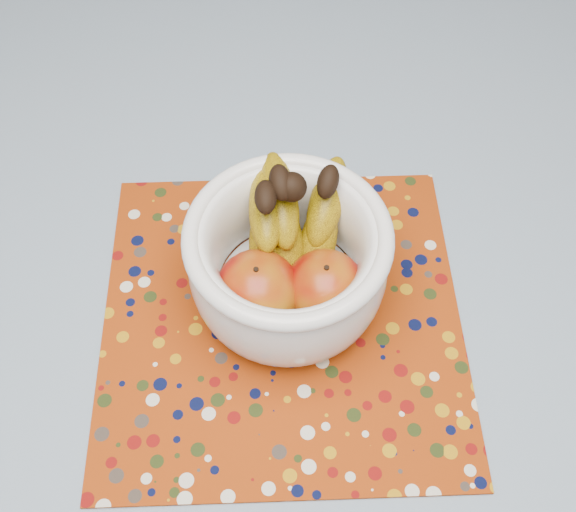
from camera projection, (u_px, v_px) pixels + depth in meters
The scene contains 4 objects.
table at pixel (268, 456), 0.72m from camera, with size 1.20×1.20×0.75m.
tablecloth at pixel (265, 431), 0.65m from camera, with size 1.32×1.32×0.01m, color slate.
placemat at pixel (282, 317), 0.71m from camera, with size 0.37×0.37×0.00m, color #892D07.
fruit_bowl at pixel (290, 253), 0.67m from camera, with size 0.20×0.21×0.16m.
Camera 1 is at (0.02, -0.21, 1.39)m, focal length 42.00 mm.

